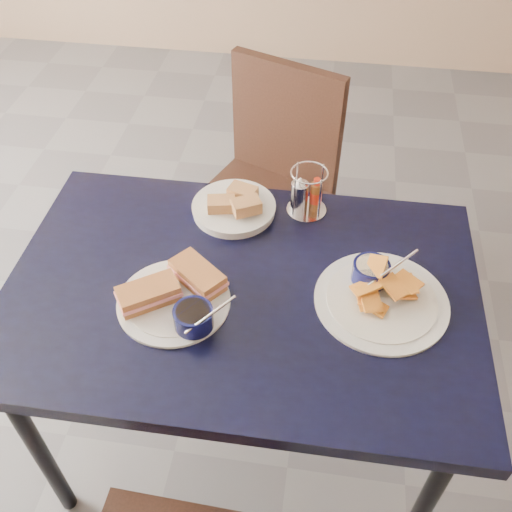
# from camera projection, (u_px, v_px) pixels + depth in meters

# --- Properties ---
(ground) EXTENTS (6.00, 6.00, 0.00)m
(ground) POSITION_uv_depth(u_px,v_px,m) (196.00, 371.00, 2.10)
(ground) COLOR #58585D
(ground) RESTS_ON ground
(dining_table) EXTENTS (1.16, 0.78, 0.75)m
(dining_table) POSITION_uv_depth(u_px,v_px,m) (242.00, 305.00, 1.44)
(dining_table) COLOR black
(dining_table) RESTS_ON ground
(chair_far) EXTENTS (0.55, 0.55, 0.90)m
(chair_far) POSITION_uv_depth(u_px,v_px,m) (263.00, 171.00, 2.09)
(chair_far) COLOR black
(chair_far) RESTS_ON ground
(sandwich_plate) EXTENTS (0.30, 0.27, 0.12)m
(sandwich_plate) POSITION_uv_depth(u_px,v_px,m) (177.00, 296.00, 1.33)
(sandwich_plate) COLOR white
(sandwich_plate) RESTS_ON dining_table
(plantain_plate) EXTENTS (0.32, 0.32, 0.12)m
(plantain_plate) POSITION_uv_depth(u_px,v_px,m) (379.00, 291.00, 1.35)
(plantain_plate) COLOR white
(plantain_plate) RESTS_ON dining_table
(bread_basket) EXTENTS (0.23, 0.23, 0.07)m
(bread_basket) POSITION_uv_depth(u_px,v_px,m) (235.00, 207.00, 1.57)
(bread_basket) COLOR white
(bread_basket) RESTS_ON dining_table
(condiment_caddy) EXTENTS (0.11, 0.11, 0.14)m
(condiment_caddy) POSITION_uv_depth(u_px,v_px,m) (306.00, 194.00, 1.55)
(condiment_caddy) COLOR silver
(condiment_caddy) RESTS_ON dining_table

